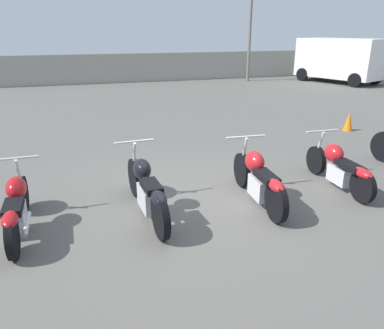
{
  "coord_description": "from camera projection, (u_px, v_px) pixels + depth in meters",
  "views": [
    {
      "loc": [
        -1.76,
        -5.57,
        2.77
      ],
      "look_at": [
        0.0,
        -0.0,
        0.65
      ],
      "focal_mm": 35.0,
      "sensor_mm": 36.0,
      "label": 1
    }
  ],
  "objects": [
    {
      "name": "motorcycle_slot_2",
      "position": [
        147.0,
        190.0,
        5.77
      ],
      "size": [
        0.67,
        2.23,
        1.03
      ],
      "rotation": [
        0.0,
        0.0,
        0.06
      ],
      "color": "black",
      "rests_on": "ground_plane"
    },
    {
      "name": "parked_van",
      "position": [
        340.0,
        58.0,
        20.21
      ],
      "size": [
        3.42,
        4.84,
        2.3
      ],
      "rotation": [
        0.0,
        0.0,
        0.34
      ],
      "color": "white",
      "rests_on": "ground_plane"
    },
    {
      "name": "fence_back",
      "position": [
        105.0,
        69.0,
        19.94
      ],
      "size": [
        40.0,
        0.04,
        1.53
      ],
      "color": "#9E998E",
      "rests_on": "ground_plane"
    },
    {
      "name": "ground_plane",
      "position": [
        192.0,
        200.0,
        6.43
      ],
      "size": [
        60.0,
        60.0,
        0.0
      ],
      "primitive_type": "plane",
      "color": "#5B5954"
    },
    {
      "name": "motorcycle_slot_4",
      "position": [
        340.0,
        167.0,
        6.82
      ],
      "size": [
        0.69,
        1.96,
        0.93
      ],
      "rotation": [
        0.0,
        0.0,
        -0.04
      ],
      "color": "black",
      "rests_on": "ground_plane"
    },
    {
      "name": "traffic_cone_near",
      "position": [
        349.0,
        121.0,
        10.74
      ],
      "size": [
        0.27,
        0.27,
        0.54
      ],
      "color": "orange",
      "rests_on": "ground_plane"
    },
    {
      "name": "motorcycle_slot_3",
      "position": [
        259.0,
        178.0,
        6.2
      ],
      "size": [
        0.73,
        2.05,
        1.0
      ],
      "rotation": [
        0.0,
        0.0,
        -0.06
      ],
      "color": "black",
      "rests_on": "ground_plane"
    },
    {
      "name": "motorcycle_slot_1",
      "position": [
        17.0,
        207.0,
        5.27
      ],
      "size": [
        0.66,
        1.97,
        0.94
      ],
      "rotation": [
        0.0,
        0.0,
        0.01
      ],
      "color": "black",
      "rests_on": "ground_plane"
    }
  ]
}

